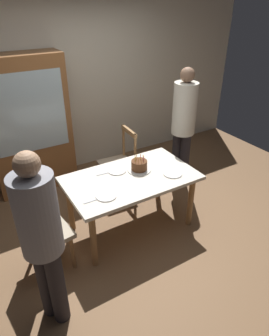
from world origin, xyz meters
name	(u,v)px	position (x,y,z in m)	size (l,w,h in m)	color
ground	(131,226)	(0.00, 0.00, 0.00)	(6.40, 6.40, 0.00)	brown
back_wall	(68,89)	(0.00, 1.85, 1.30)	(6.40, 0.10, 2.60)	beige
dining_table	(131,184)	(0.00, 0.00, 0.63)	(1.49, 0.87, 0.72)	silver
birthday_cake	(139,166)	(0.16, 0.08, 0.78)	(0.28, 0.28, 0.19)	silver
plate_near_celebrant	(106,196)	(-0.41, -0.20, 0.73)	(0.22, 0.22, 0.01)	white
plate_far_side	(117,170)	(-0.07, 0.20, 0.73)	(0.22, 0.22, 0.01)	white
plate_near_guest	(173,173)	(0.45, -0.20, 0.73)	(0.22, 0.22, 0.01)	white
fork_near_celebrant	(92,201)	(-0.57, -0.20, 0.73)	(0.18, 0.02, 0.01)	silver
fork_far_side	(104,174)	(-0.23, 0.21, 0.73)	(0.18, 0.02, 0.01)	silver
chair_spindle_back	(119,164)	(0.24, 0.75, 0.46)	(0.47, 0.47, 0.95)	tan
chair_upholstered	(37,231)	(-1.13, -0.12, 0.53)	(0.50, 0.49, 0.95)	tan
person_celebrant	(41,235)	(-1.18, -0.69, 0.94)	(0.32, 0.32, 1.65)	#262328
person_guest	(183,123)	(1.12, 0.47, 0.99)	(0.32, 0.32, 1.74)	#262328
china_cabinet	(29,126)	(-0.72, 1.56, 0.95)	(1.10, 0.45, 1.90)	brown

